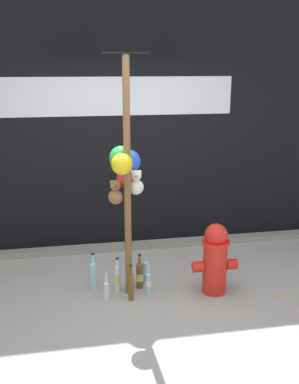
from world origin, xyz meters
The scene contains 14 objects.
ground_plane centered at (0.00, 0.00, 0.00)m, with size 14.00×14.00×0.00m, color #9E9B93.
building_wall centered at (0.00, 1.83, 1.67)m, with size 10.00×0.21×3.34m.
curb_strip centered at (0.00, 1.45, 0.04)m, with size 8.00×0.12×0.08m, color gray.
memorial_post centered at (-0.16, 0.36, 1.55)m, with size 0.44×0.58×2.84m.
fire_hydrant centered at (0.76, 0.14, 0.39)m, with size 0.49×0.30×0.78m.
bottle_0 centered at (-0.40, 0.19, 0.12)m, with size 0.06×0.06×0.32m.
bottle_1 centered at (0.05, 0.21, 0.14)m, with size 0.06×0.06×0.36m.
bottle_2 centered at (0.07, 0.46, 0.15)m, with size 0.06×0.06×0.36m.
bottle_3 centered at (-0.02, 0.38, 0.15)m, with size 0.08×0.08×0.40m.
bottle_4 centered at (-0.52, 0.45, 0.17)m, with size 0.08×0.08×0.41m.
bottle_5 centered at (-0.26, 0.35, 0.16)m, with size 0.06×0.06×0.38m.
bottle_6 centered at (-0.15, 0.12, 0.16)m, with size 0.06×0.06×0.40m.
litter_0 centered at (1.45, -0.12, 0.00)m, with size 0.14×0.08×0.01m, color tan.
litter_1 centered at (0.64, -0.05, 0.00)m, with size 0.16×0.08×0.01m, color #8C99B2.
Camera 1 is at (-0.71, -4.05, 2.38)m, focal length 41.80 mm.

